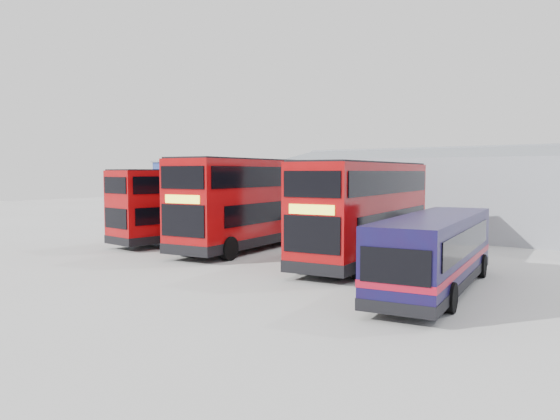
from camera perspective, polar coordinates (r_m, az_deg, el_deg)
The scene contains 8 objects.
ground_plane at distance 24.89m, azimuth -7.72°, elevation -5.62°, with size 120.00×120.00×0.00m, color #A4A59F.
office_block at distance 47.29m, azimuth -4.70°, elevation 2.09°, with size 12.30×8.32×5.12m.
maintenance_shed at distance 38.69m, azimuth 22.82°, elevation 1.41°, with size 30.50×12.00×5.89m.
double_decker_left at distance 32.57m, azimuth -9.11°, elevation 0.41°, with size 3.54×10.33×4.29m.
double_decker_centre at distance 29.50m, azimuth -3.08°, elevation 0.62°, with size 4.12×11.67×4.84m.
double_decker_right at distance 24.95m, azimuth 8.86°, elevation -0.32°, with size 3.85×11.07×4.59m.
single_decker_blue at distance 19.65m, azimuth 15.92°, elevation -4.44°, with size 3.61×9.95×2.64m.
panel_van at distance 45.65m, azimuth -10.46°, elevation 0.39°, with size 3.88×5.79×2.36m.
Camera 1 is at (17.14, -17.56, 4.14)m, focal length 35.00 mm.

